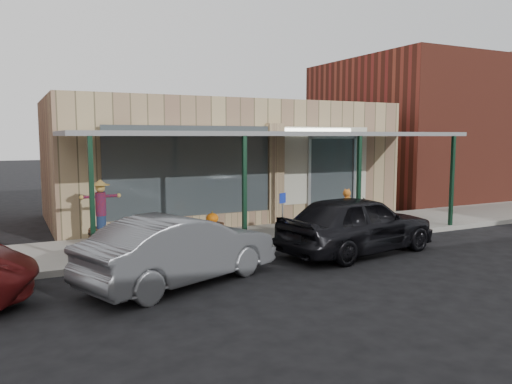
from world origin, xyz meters
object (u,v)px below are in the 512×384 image
barrel_scarecrow (101,223)px  handicap_sign (282,210)px  barrel_pumpkin (212,229)px  car_grey (181,249)px  parked_sedan (357,224)px

barrel_scarecrow → handicap_sign: (4.45, -1.72, 0.26)m
barrel_pumpkin → car_grey: 3.76m
barrel_pumpkin → parked_sedan: parked_sedan is taller
handicap_sign → parked_sedan: (1.35, -1.49, -0.24)m
barrel_scarecrow → car_grey: 3.83m
barrel_scarecrow → parked_sedan: size_ratio=0.37×
car_grey → parked_sedan: bearing=-105.6°
barrel_pumpkin → handicap_sign: 2.05m
handicap_sign → car_grey: bearing=-175.1°
barrel_pumpkin → parked_sedan: size_ratio=0.18×
barrel_pumpkin → car_grey: size_ratio=0.19×
handicap_sign → parked_sedan: size_ratio=0.28×
barrel_scarecrow → car_grey: (0.94, -3.71, -0.03)m
barrel_scarecrow → barrel_pumpkin: bearing=-2.8°
car_grey → barrel_scarecrow: bearing=-7.3°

